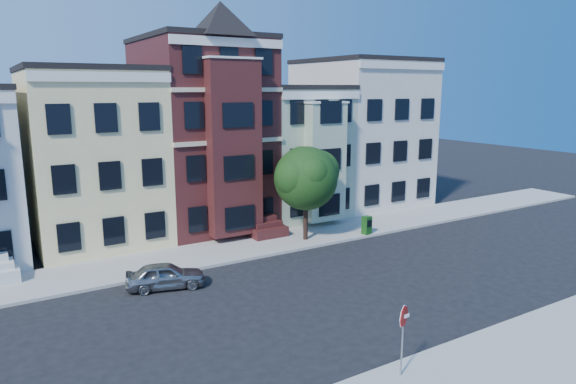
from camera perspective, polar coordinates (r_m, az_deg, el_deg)
ground at (r=23.51m, az=4.58°, el=-11.31°), size 120.00×120.00×0.00m
far_sidewalk at (r=29.92m, az=-4.50°, el=-6.10°), size 60.00×4.00×0.15m
near_sidewalk at (r=18.33m, az=20.28°, el=-18.76°), size 60.00×4.00×0.15m
house_yellow at (r=32.76m, az=-20.96°, el=3.54°), size 7.00×9.00×10.00m
house_brown at (r=34.59m, az=-9.58°, el=6.19°), size 7.00×9.00×12.00m
house_green at (r=37.65m, az=-0.27°, el=4.47°), size 6.00×9.00×9.00m
house_cream at (r=41.58m, az=8.06°, el=6.41°), size 8.00×9.00×11.00m
street_tree at (r=30.25m, az=1.99°, el=1.05°), size 7.45×7.45×6.94m
parked_car at (r=24.61m, az=-13.47°, el=-9.02°), size 3.82×2.34×1.22m
newspaper_box at (r=32.36m, az=8.74°, el=-3.66°), size 0.57×0.52×1.13m
stop_sign at (r=17.02m, az=12.60°, el=-15.35°), size 0.74×0.17×2.68m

